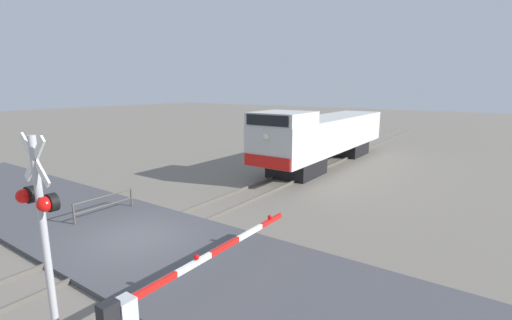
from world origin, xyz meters
name	(u,v)px	position (x,y,z in m)	size (l,w,h in m)	color
ground_plane	(137,242)	(0.00, 0.00, 0.00)	(160.00, 160.00, 0.00)	slate
rail_track_left	(124,235)	(-0.72, 0.00, 0.07)	(0.08, 80.00, 0.15)	#59544C
rail_track_right	(150,245)	(0.72, 0.00, 0.07)	(0.08, 80.00, 0.15)	#59544C
road_surface	(137,240)	(0.00, 0.00, 0.08)	(36.00, 5.40, 0.15)	#47474C
locomotive	(324,136)	(0.00, 15.29, 1.98)	(2.98, 15.08, 3.92)	black
crossing_signal	(41,220)	(2.94, -4.14, 2.78)	(1.18, 0.33, 4.42)	#ADADB2
crossing_gate	(162,293)	(4.19, -2.44, 0.81)	(0.36, 6.49, 1.28)	silver
guard_railing	(104,203)	(-2.98, 0.73, 0.62)	(0.08, 2.62, 0.95)	#4C4742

